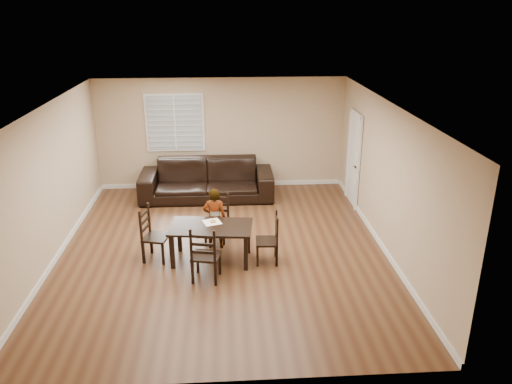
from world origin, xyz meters
TOP-DOWN VIEW (x-y plane):
  - ground at (0.00, 0.00)m, footprint 7.00×7.00m
  - room at (0.04, 0.18)m, footprint 6.04×7.04m
  - dining_table at (-0.20, -0.40)m, footprint 1.51×0.96m
  - chair_near at (-0.08, 0.51)m, footprint 0.51×0.49m
  - chair_far at (-0.30, -1.16)m, footprint 0.52×0.49m
  - chair_left at (-1.29, -0.26)m, footprint 0.51×0.53m
  - chair_right at (0.89, -0.51)m, footprint 0.41×0.43m
  - child at (-0.14, 0.12)m, footprint 0.45×0.31m
  - napkin at (-0.18, -0.24)m, footprint 0.38×0.38m
  - donut at (-0.16, -0.24)m, footprint 0.11×0.11m
  - sofa at (-0.36, 2.71)m, footprint 3.09×1.22m

SIDE VIEW (x-z plane):
  - ground at x=0.00m, z-range 0.00..0.00m
  - chair_right at x=0.89m, z-range -0.04..0.87m
  - chair_near at x=-0.08m, z-range -0.04..0.89m
  - chair_far at x=-0.30m, z-range -0.05..0.94m
  - sofa at x=-0.36m, z-range 0.00..0.90m
  - chair_left at x=-1.29m, z-range -0.05..0.95m
  - dining_table at x=-0.20m, z-range 0.24..0.91m
  - child at x=-0.14m, z-range 0.00..1.18m
  - napkin at x=-0.18m, z-range 0.67..0.67m
  - donut at x=-0.16m, z-range 0.68..0.72m
  - room at x=0.04m, z-range 0.45..3.17m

